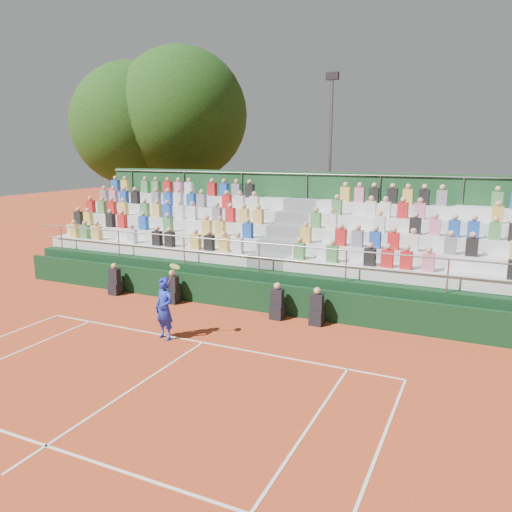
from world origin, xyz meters
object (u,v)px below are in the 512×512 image
at_px(tree_east, 181,115).
at_px(tree_west, 133,125).
at_px(tennis_player, 164,308).
at_px(floodlight_mast, 330,153).

bearing_deg(tree_east, tree_west, -163.28).
distance_m(tennis_player, tree_west, 18.24).
relative_size(tree_west, floodlight_mast, 1.15).
bearing_deg(tree_west, tree_east, 16.72).
xyz_separation_m(tree_east, floodlight_mast, (9.14, -0.75, -2.09)).
bearing_deg(tennis_player, tree_west, 130.52).
bearing_deg(tree_east, floodlight_mast, -4.67).
height_order(tennis_player, floodlight_mast, floodlight_mast).
height_order(tree_west, tree_east, tree_east).
distance_m(tree_west, floodlight_mast, 12.03).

